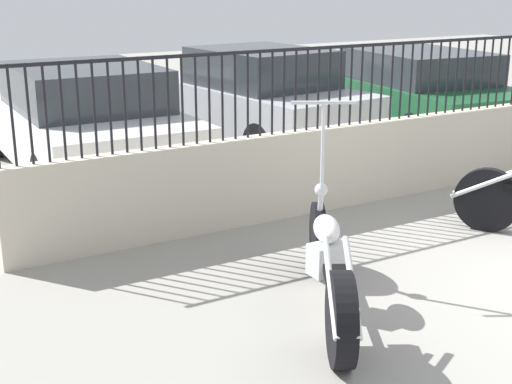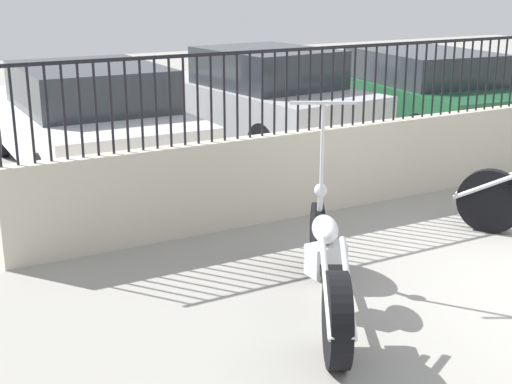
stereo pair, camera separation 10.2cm
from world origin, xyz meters
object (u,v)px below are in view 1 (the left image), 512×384
Objects in this scene: car_silver at (255,98)px; car_green at (411,92)px; car_white at (83,119)px; motorcycle_black at (330,271)px.

car_silver is 0.89× the size of car_green.
car_green is at bearing -92.67° from car_white.
motorcycle_black is 5.06m from car_white.
car_white is 0.96× the size of car_green.
motorcycle_black is at bearing -175.90° from car_white.
car_white is at bearing 88.32° from car_silver.
car_white is 1.08× the size of car_silver.
car_white is 2.70m from car_silver.
car_white is 5.32m from car_green.
motorcycle_black reaches higher than car_silver.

